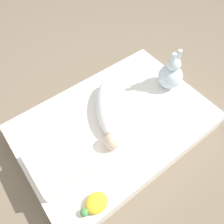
% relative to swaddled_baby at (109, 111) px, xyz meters
% --- Properties ---
extents(ground_plane, '(12.00, 12.00, 0.00)m').
position_rel_swaddled_baby_xyz_m(ground_plane, '(-0.00, 0.06, -0.23)').
color(ground_plane, '#7A6B56').
extents(bed_mattress, '(1.43, 0.97, 0.17)m').
position_rel_swaddled_baby_xyz_m(bed_mattress, '(-0.00, 0.06, -0.15)').
color(bed_mattress, white).
rests_on(bed_mattress, ground_plane).
extents(swaddled_baby, '(0.44, 0.57, 0.12)m').
position_rel_swaddled_baby_xyz_m(swaddled_baby, '(0.00, 0.00, 0.00)').
color(swaddled_baby, white).
rests_on(swaddled_baby, bed_mattress).
extents(pillow, '(0.31, 0.34, 0.10)m').
position_rel_swaddled_baby_xyz_m(pillow, '(0.52, 0.12, -0.01)').
color(pillow, white).
rests_on(pillow, bed_mattress).
extents(bunny_plush, '(0.20, 0.20, 0.35)m').
position_rel_swaddled_baby_xyz_m(bunny_plush, '(-0.58, 0.05, 0.06)').
color(bunny_plush, silver).
rests_on(bunny_plush, bed_mattress).
extents(turtle_plush, '(0.18, 0.12, 0.06)m').
position_rel_swaddled_baby_xyz_m(turtle_plush, '(0.45, 0.47, -0.03)').
color(turtle_plush, yellow).
rests_on(turtle_plush, bed_mattress).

